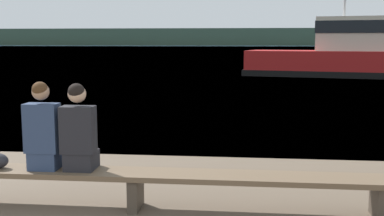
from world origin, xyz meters
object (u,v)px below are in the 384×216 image
(bench_main, at_px, (135,179))
(tugboat_red, at_px, (342,58))
(person_left, at_px, (43,131))
(person_right, at_px, (79,132))

(bench_main, distance_m, tugboat_red, 23.26)
(tugboat_red, bearing_deg, person_left, 173.93)
(person_right, distance_m, tugboat_red, 23.46)
(bench_main, bearing_deg, person_right, 179.63)
(bench_main, xyz_separation_m, person_left, (-1.12, 0.00, 0.55))
(bench_main, relative_size, tugboat_red, 0.57)
(bench_main, bearing_deg, tugboat_red, 73.20)
(person_left, distance_m, person_right, 0.44)
(person_left, relative_size, tugboat_red, 0.10)
(bench_main, height_order, person_left, person_left)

